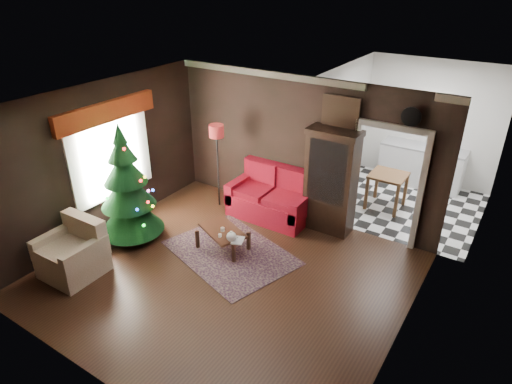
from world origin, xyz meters
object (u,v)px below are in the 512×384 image
Objects in this scene: wall_clock at (411,116)px; floor_lamp at (218,169)px; armchair at (71,250)px; coffee_table at (223,239)px; teapot at (231,236)px; curio_cabinet at (331,184)px; loveseat at (271,194)px; kitchen_table at (386,191)px; christmas_tree at (127,187)px.

floor_lamp is at bearing -170.77° from wall_clock.
coffee_table is at bearing 48.51° from armchair.
armchair reaches higher than teapot.
curio_cabinet reaches higher than armchair.
armchair is (-1.72, -3.35, -0.04)m from loveseat.
curio_cabinet is 5.94× the size of wall_clock.
kitchen_table is at bearing 64.80° from teapot.
loveseat reaches higher than teapot.
floor_lamp reaches higher than loveseat.
christmas_tree is at bearing -141.72° from curio_cabinet.
loveseat is 1.68m from teapot.
loveseat is 0.77× the size of christmas_tree.
coffee_table is at bearing -50.48° from floor_lamp.
christmas_tree is (-2.88, -2.28, 0.10)m from curio_cabinet.
teapot reaches higher than coffee_table.
kitchen_table is (3.53, 3.71, -0.68)m from christmas_tree.
christmas_tree is (-0.57, -1.88, 0.22)m from floor_lamp.
christmas_tree is 1.93m from coffee_table.
curio_cabinet is 4.61m from armchair.
christmas_tree is at bearing -133.63° from kitchen_table.
wall_clock is (3.51, 0.57, 1.55)m from floor_lamp.
teapot is 3.66m from kitchen_table.
christmas_tree reaches higher than floor_lamp.
coffee_table is at bearing -126.85° from curio_cabinet.
wall_clock is (2.11, 2.06, 1.89)m from teapot.
wall_clock is (4.07, 3.75, 1.92)m from armchair.
teapot is at bearing -46.70° from floor_lamp.
kitchen_table is (1.80, 1.65, -0.12)m from loveseat.
wall_clock reaches higher than christmas_tree.
kitchen_table is at bearing 46.37° from christmas_tree.
loveseat is 8.83× the size of teapot.
floor_lamp is at bearing 73.17° from christmas_tree.
loveseat is 1.96× the size of coffee_table.
curio_cabinet is 3.67m from christmas_tree.
teapot is (0.35, -0.21, 0.29)m from coffee_table.
christmas_tree is 1.42m from armchair.
coffee_table is 1.15× the size of kitchen_table.
christmas_tree is 2.56× the size of coffee_table.
armchair is at bearing -139.28° from teapot.
wall_clock reaches higher than kitchen_table.
christmas_tree is 5.16m from kitchen_table.
curio_cabinet is 1.88m from wall_clock.
armchair reaches higher than kitchen_table.
coffee_table is at bearing 149.04° from teapot.
floor_lamp reaches higher than kitchen_table.
teapot is (0.24, -1.66, -0.01)m from loveseat.
coffee_table is 2.70× the size of wall_clock.
teapot is at bearing -115.20° from kitchen_table.
christmas_tree reaches higher than coffee_table.
armchair is (-0.56, -3.18, -0.37)m from floor_lamp.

